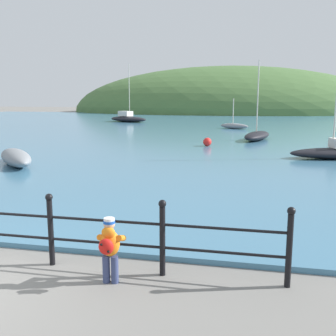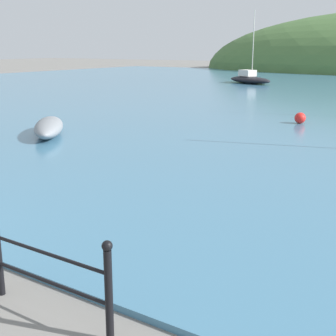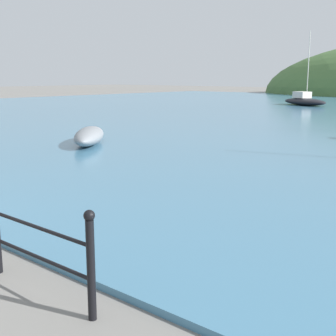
# 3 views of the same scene
# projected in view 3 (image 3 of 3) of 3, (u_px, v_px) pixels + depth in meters

# --- Properties ---
(boat_blue_hull) EXTENTS (3.07, 3.23, 0.61)m
(boat_blue_hull) POSITION_uv_depth(u_px,v_px,m) (89.00, 136.00, 17.02)
(boat_blue_hull) COLOR gray
(boat_blue_hull) RESTS_ON water
(boat_far_right) EXTENTS (5.24, 3.87, 6.10)m
(boat_far_right) POSITION_uv_depth(u_px,v_px,m) (304.00, 101.00, 39.80)
(boat_far_right) COLOR black
(boat_far_right) RESTS_ON water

